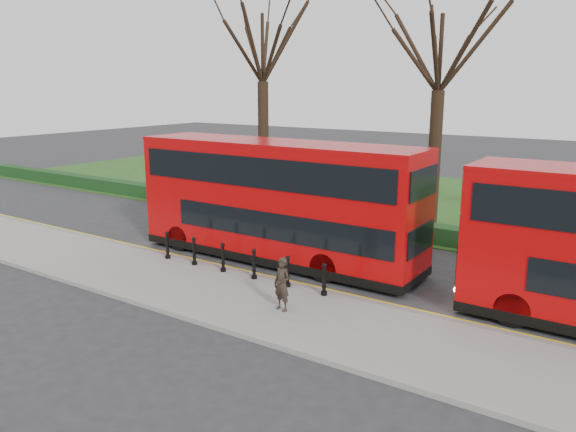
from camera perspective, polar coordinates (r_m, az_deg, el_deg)
The scene contains 12 objects.
ground at distance 20.29m, azimuth -0.96°, elevation -5.75°, with size 120.00×120.00×0.00m, color #28282B.
pavement at distance 18.03m, azimuth -6.47°, elevation -8.06°, with size 60.00×4.00×0.15m, color gray.
kerb at distance 19.49m, azimuth -2.65°, elevation -6.33°, with size 60.00×0.25×0.16m, color slate.
grass_verge at distance 33.29m, azimuth 13.97°, elevation 1.44°, with size 60.00×18.00×0.06m, color #244416.
hedge at distance 25.82m, azimuth 7.70°, elevation -0.79°, with size 60.00×0.90×0.80m, color black.
yellow_line_outer at distance 19.75m, azimuth -2.13°, elevation -6.28°, with size 60.00×0.10×0.01m, color yellow.
yellow_line_inner at distance 19.90m, azimuth -1.79°, elevation -6.12°, with size 60.00×0.10×0.01m, color yellow.
tree_left at distance 32.07m, azimuth -2.61°, elevation 17.41°, with size 7.88×7.88×12.31m.
tree_mid at distance 27.31m, azimuth 15.28°, elevation 16.51°, with size 7.37×7.37×11.52m.
bollard_row at distance 19.49m, azimuth -5.08°, elevation -4.59°, with size 7.02×0.15×1.00m.
bus_lead at distance 21.14m, azimuth -1.19°, elevation 1.46°, with size 11.41×2.62×4.54m.
pedestrian at distance 16.37m, azimuth -0.62°, elevation -6.96°, with size 0.58×0.38×1.59m, color black.
Camera 1 is at (10.99, -15.73, 6.58)m, focal length 35.00 mm.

